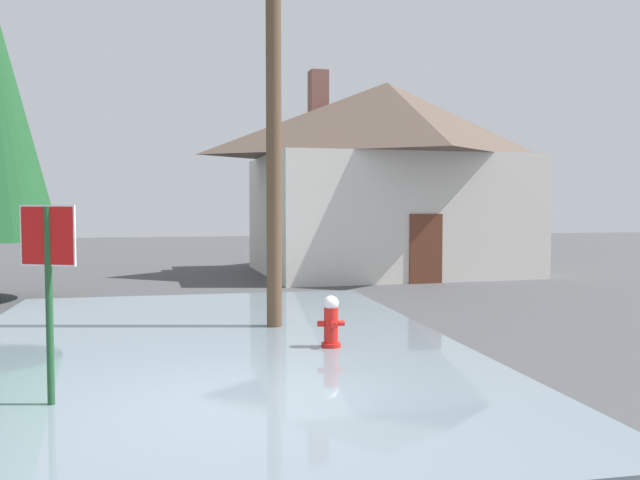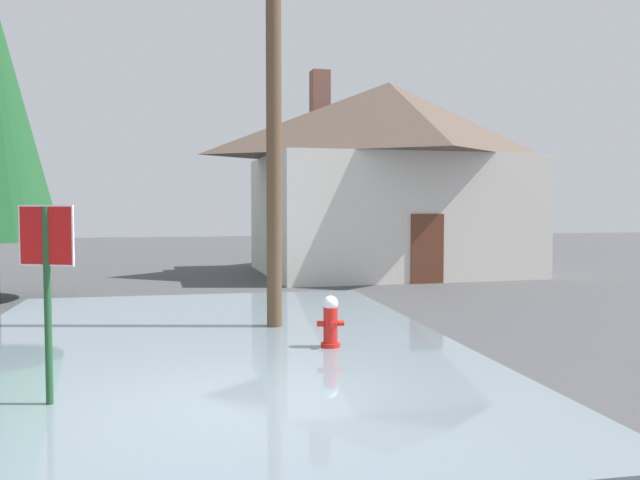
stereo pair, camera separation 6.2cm
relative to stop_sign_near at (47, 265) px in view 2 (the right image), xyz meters
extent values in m
cube|color=#424244|center=(2.12, -0.30, -1.66)|extent=(80.00, 80.00, 0.10)
cube|color=slate|center=(1.85, 2.95, -1.59)|extent=(8.00, 12.10, 0.04)
cube|color=silver|center=(2.66, -2.43, -1.61)|extent=(3.72, 0.66, 0.01)
cylinder|color=#1E4C28|center=(0.00, 0.00, -0.48)|extent=(0.08, 0.08, 2.26)
cube|color=white|center=(0.00, 0.00, 0.32)|extent=(0.63, 0.30, 0.68)
cube|color=red|center=(0.00, 0.00, 0.32)|extent=(0.60, 0.29, 0.64)
cylinder|color=red|center=(3.75, 2.32, -1.56)|extent=(0.30, 0.30, 0.10)
cylinder|color=red|center=(3.75, 2.32, -1.23)|extent=(0.22, 0.22, 0.56)
sphere|color=white|center=(3.75, 2.32, -0.89)|extent=(0.24, 0.24, 0.24)
cylinder|color=red|center=(3.59, 2.32, -1.20)|extent=(0.10, 0.09, 0.09)
cylinder|color=red|center=(3.91, 2.32, -1.20)|extent=(0.10, 0.09, 0.09)
cylinder|color=red|center=(3.75, 2.16, -1.20)|extent=(0.11, 0.10, 0.11)
cylinder|color=brown|center=(3.13, 4.28, 3.20)|extent=(0.28, 0.28, 9.63)
cube|color=beige|center=(8.19, 13.51, 0.29)|extent=(8.51, 6.81, 3.81)
pyramid|color=brown|center=(8.19, 13.51, 3.43)|extent=(9.19, 7.36, 2.47)
cube|color=brown|center=(6.09, 14.55, 4.05)|extent=(0.63, 0.63, 2.23)
cube|color=#592D1E|center=(8.36, 10.29, -0.61)|extent=(1.00, 0.11, 2.00)
camera|label=1|loc=(1.42, -7.90, 0.68)|focal=37.76mm
camera|label=2|loc=(1.48, -7.91, 0.68)|focal=37.76mm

